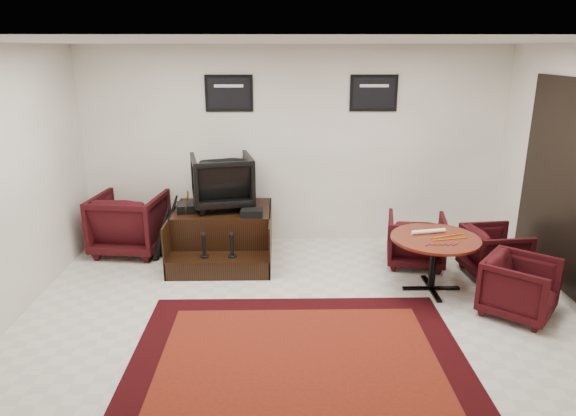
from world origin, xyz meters
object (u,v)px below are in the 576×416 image
(shine_podium, at_px, (223,235))
(table_chair_back, at_px, (416,238))
(meeting_table, at_px, (435,244))
(table_chair_corner, at_px, (520,284))
(table_chair_window, at_px, (495,250))
(armchair_side, at_px, (130,220))
(shine_chair, at_px, (222,178))

(shine_podium, bearing_deg, table_chair_back, -6.30)
(meeting_table, distance_m, table_chair_corner, 0.99)
(shine_podium, bearing_deg, table_chair_corner, -26.55)
(table_chair_back, bearing_deg, table_chair_window, 168.28)
(shine_podium, bearing_deg, armchair_side, 169.99)
(meeting_table, distance_m, table_chair_back, 0.79)
(meeting_table, xyz_separation_m, table_chair_corner, (0.75, -0.61, -0.23))
(shine_podium, xyz_separation_m, table_chair_corner, (3.32, -1.66, 0.04))
(shine_chair, bearing_deg, table_chair_back, 158.50)
(shine_podium, height_order, table_chair_back, table_chair_back)
(armchair_side, xyz_separation_m, meeting_table, (3.88, -1.28, 0.12))
(shine_podium, distance_m, table_chair_corner, 3.71)
(shine_chair, bearing_deg, table_chair_corner, 139.42)
(shine_podium, distance_m, table_chair_window, 3.52)
(armchair_side, height_order, meeting_table, armchair_side)
(meeting_table, relative_size, table_chair_window, 1.47)
(shine_chair, bearing_deg, meeting_table, 143.01)
(armchair_side, bearing_deg, shine_chair, -176.75)
(armchair_side, relative_size, table_chair_back, 1.25)
(shine_podium, bearing_deg, meeting_table, -22.24)
(armchair_side, relative_size, meeting_table, 0.91)
(shine_chair, relative_size, table_chair_corner, 1.14)
(shine_chair, bearing_deg, table_chair_window, 154.88)
(shine_podium, xyz_separation_m, meeting_table, (2.57, -1.05, 0.27))
(shine_podium, distance_m, meeting_table, 2.79)
(meeting_table, bearing_deg, table_chair_back, 90.47)
(armchair_side, bearing_deg, table_chair_corner, 165.09)
(shine_chair, bearing_deg, shine_podium, 77.86)
(shine_podium, relative_size, table_chair_back, 1.82)
(table_chair_corner, bearing_deg, meeting_table, 90.24)
(table_chair_back, relative_size, table_chair_window, 1.07)
(shine_chair, xyz_separation_m, table_chair_back, (2.56, -0.42, -0.71))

